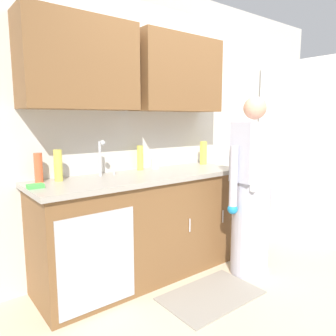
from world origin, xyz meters
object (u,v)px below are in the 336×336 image
(bottle_dish_liquid, at_px, (38,168))
(bottle_soap, at_px, (58,165))
(sponge, at_px, (35,186))
(sink, at_px, (113,180))
(bottle_cleaner_spray, at_px, (203,153))
(person_at_sink, at_px, (251,201))
(cup_by_sink, at_px, (155,164))
(bottle_water_short, at_px, (140,158))

(bottle_dish_liquid, relative_size, bottle_soap, 0.92)
(sponge, bearing_deg, bottle_dish_liquid, 67.25)
(bottle_soap, height_order, sponge, bottle_soap)
(sink, height_order, bottle_soap, sink)
(bottle_cleaner_spray, bearing_deg, person_at_sink, -96.74)
(bottle_dish_liquid, relative_size, sponge, 2.08)
(person_at_sink, xyz_separation_m, sponge, (-1.71, 0.56, 0.26))
(person_at_sink, height_order, bottle_dish_liquid, person_at_sink)
(bottle_dish_liquid, bearing_deg, sink, -19.23)
(sink, bearing_deg, sponge, -178.25)
(cup_by_sink, xyz_separation_m, sponge, (-1.21, -0.22, -0.03))
(bottle_soap, bearing_deg, sink, -20.16)
(sink, bearing_deg, cup_by_sink, 19.32)
(bottle_water_short, bearing_deg, sink, -152.74)
(bottle_cleaner_spray, bearing_deg, sponge, -175.10)
(sink, distance_m, person_at_sink, 1.26)
(sink, relative_size, bottle_water_short, 2.12)
(cup_by_sink, bearing_deg, person_at_sink, -57.34)
(person_at_sink, distance_m, bottle_soap, 1.70)
(bottle_soap, xyz_separation_m, cup_by_sink, (0.98, 0.06, -0.08))
(bottle_cleaner_spray, bearing_deg, bottle_water_short, 174.20)
(person_at_sink, distance_m, bottle_water_short, 1.11)
(bottle_dish_liquid, bearing_deg, bottle_cleaner_spray, -1.74)
(bottle_water_short, xyz_separation_m, bottle_cleaner_spray, (0.76, -0.08, 0.01))
(bottle_cleaner_spray, distance_m, bottle_soap, 1.57)
(sink, relative_size, person_at_sink, 0.31)
(sink, height_order, person_at_sink, person_at_sink)
(bottle_cleaner_spray, height_order, sponge, bottle_cleaner_spray)
(person_at_sink, xyz_separation_m, bottle_cleaner_spray, (0.08, 0.72, 0.37))
(bottle_dish_liquid, xyz_separation_m, cup_by_sink, (1.12, 0.02, -0.07))
(person_at_sink, xyz_separation_m, cup_by_sink, (-0.51, 0.79, 0.30))
(sink, xyz_separation_m, bottle_dish_liquid, (-0.54, 0.19, 0.13))
(bottle_cleaner_spray, height_order, bottle_soap, bottle_soap)
(person_at_sink, height_order, bottle_cleaner_spray, person_at_sink)
(sink, relative_size, bottle_soap, 2.01)
(bottle_water_short, bearing_deg, cup_by_sink, -2.42)
(person_at_sink, height_order, bottle_water_short, person_at_sink)
(bottle_soap, bearing_deg, bottle_cleaner_spray, -0.39)
(bottle_cleaner_spray, bearing_deg, cup_by_sink, 173.22)
(bottle_water_short, distance_m, sponge, 1.06)
(bottle_dish_liquid, xyz_separation_m, sponge, (-0.09, -0.21, -0.10))
(bottle_dish_liquid, xyz_separation_m, bottle_soap, (0.14, -0.04, 0.01))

